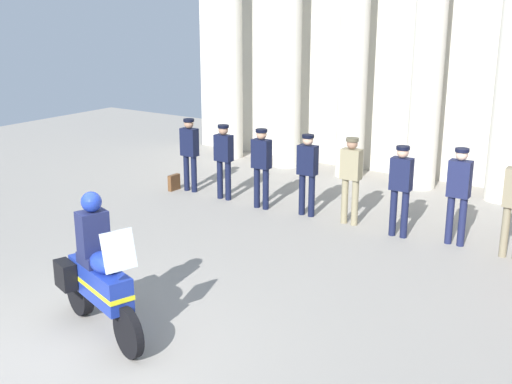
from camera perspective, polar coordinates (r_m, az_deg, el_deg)
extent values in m
plane|color=gray|center=(8.58, -15.85, -13.41)|extent=(28.00, 28.00, 0.00)
cube|color=beige|center=(16.06, 16.21, 14.34)|extent=(14.24, 0.30, 7.59)
cylinder|color=beige|center=(17.81, -2.36, 13.33)|extent=(0.69, 0.69, 6.51)
cylinder|color=beige|center=(16.78, 2.79, 13.15)|extent=(0.69, 0.69, 6.51)
cylinder|color=beige|center=(15.90, 8.54, 12.82)|extent=(0.69, 0.69, 6.51)
cylinder|color=beige|center=(15.19, 14.87, 12.31)|extent=(0.69, 0.69, 6.51)
cylinder|color=black|center=(14.97, -6.06, 1.68)|extent=(0.13, 0.13, 0.83)
cylinder|color=black|center=(14.83, -5.41, 1.56)|extent=(0.13, 0.13, 0.83)
cube|color=black|center=(14.74, -5.82, 4.34)|extent=(0.38, 0.23, 0.62)
sphere|color=#997056|center=(14.66, -5.87, 5.93)|extent=(0.21, 0.21, 0.21)
cylinder|color=black|center=(14.64, -5.87, 6.23)|extent=(0.24, 0.24, 0.06)
cylinder|color=black|center=(14.30, -3.15, 1.11)|extent=(0.13, 0.13, 0.86)
cylinder|color=black|center=(14.17, -2.44, 0.98)|extent=(0.13, 0.13, 0.86)
cube|color=black|center=(14.06, -2.84, 3.85)|extent=(0.38, 0.23, 0.57)
sphere|color=#997056|center=(13.98, -2.86, 5.41)|extent=(0.21, 0.21, 0.21)
cylinder|color=black|center=(13.97, -2.86, 5.73)|extent=(0.24, 0.24, 0.06)
cylinder|color=black|center=(13.64, 0.08, 0.40)|extent=(0.13, 0.13, 0.86)
cylinder|color=black|center=(13.52, 0.85, 0.26)|extent=(0.13, 0.13, 0.86)
cube|color=black|center=(13.40, 0.47, 3.34)|extent=(0.38, 0.23, 0.60)
sphere|color=tan|center=(13.31, 0.48, 5.03)|extent=(0.21, 0.21, 0.21)
cylinder|color=black|center=(13.30, 0.48, 5.36)|extent=(0.24, 0.24, 0.06)
cylinder|color=black|center=(13.21, 4.03, -0.19)|extent=(0.13, 0.13, 0.85)
cylinder|color=black|center=(13.11, 4.86, -0.34)|extent=(0.13, 0.13, 0.85)
cube|color=black|center=(12.97, 4.51, 2.79)|extent=(0.38, 0.23, 0.59)
sphere|color=tan|center=(12.89, 4.55, 4.52)|extent=(0.21, 0.21, 0.21)
cylinder|color=black|center=(12.87, 4.56, 4.87)|extent=(0.24, 0.24, 0.06)
cylinder|color=#847A5B|center=(12.78, 7.72, -0.75)|extent=(0.13, 0.13, 0.90)
cylinder|color=#847A5B|center=(12.69, 8.60, -0.92)|extent=(0.13, 0.13, 0.90)
cube|color=#847A5B|center=(12.54, 8.29, 2.41)|extent=(0.38, 0.23, 0.58)
sphere|color=#997056|center=(12.45, 8.37, 4.18)|extent=(0.21, 0.21, 0.21)
cylinder|color=#4F4937|center=(12.44, 8.38, 4.54)|extent=(0.24, 0.24, 0.06)
cylinder|color=#141938|center=(12.26, 11.85, -1.74)|extent=(0.13, 0.13, 0.89)
cylinder|color=#141938|center=(12.19, 12.80, -1.91)|extent=(0.13, 0.13, 0.89)
cube|color=#141938|center=(12.02, 12.54, 1.53)|extent=(0.38, 0.23, 0.59)
sphere|color=tan|center=(11.93, 12.65, 3.40)|extent=(0.21, 0.21, 0.21)
cylinder|color=black|center=(11.91, 12.68, 3.77)|extent=(0.24, 0.24, 0.06)
cylinder|color=#191E42|center=(12.10, 16.50, -2.32)|extent=(0.13, 0.13, 0.89)
cylinder|color=#191E42|center=(12.04, 17.49, -2.50)|extent=(0.13, 0.13, 0.89)
cube|color=#191E42|center=(11.86, 17.30, 1.11)|extent=(0.38, 0.23, 0.65)
sphere|color=beige|center=(11.76, 17.47, 3.13)|extent=(0.21, 0.21, 0.21)
cylinder|color=black|center=(11.74, 17.51, 3.50)|extent=(0.24, 0.24, 0.06)
cylinder|color=#7A7056|center=(11.77, 20.84, -3.23)|extent=(0.13, 0.13, 0.90)
cylinder|color=black|center=(8.22, -11.05, -11.91)|extent=(0.64, 0.29, 0.64)
cylinder|color=black|center=(9.42, -15.09, -8.40)|extent=(0.65, 0.33, 0.64)
cube|color=navy|center=(8.65, -13.39, -7.66)|extent=(1.28, 0.69, 0.44)
ellipsoid|color=navy|center=(8.40, -13.10, -6.01)|extent=(0.59, 0.47, 0.26)
cube|color=yellow|center=(8.65, -13.38, -7.78)|extent=(1.30, 0.70, 0.06)
cube|color=silver|center=(7.90, -11.86, -5.01)|extent=(0.27, 0.43, 0.47)
cube|color=black|center=(9.16, -13.22, -6.25)|extent=(0.40, 0.28, 0.36)
cube|color=black|center=(8.99, -16.24, -6.94)|extent=(0.40, 0.28, 0.36)
cube|color=#191E42|center=(8.64, -13.85, -5.63)|extent=(0.49, 0.45, 0.14)
cube|color=#191E42|center=(8.52, -14.01, -3.44)|extent=(0.36, 0.42, 0.56)
sphere|color=navy|center=(8.37, -14.14, -0.84)|extent=(0.26, 0.26, 0.26)
cube|color=brown|center=(15.08, -7.14, 0.84)|extent=(0.10, 0.32, 0.36)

